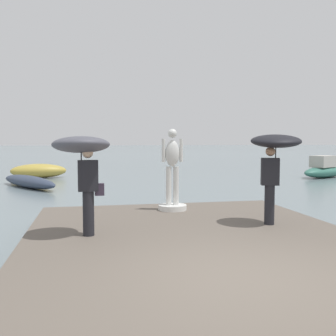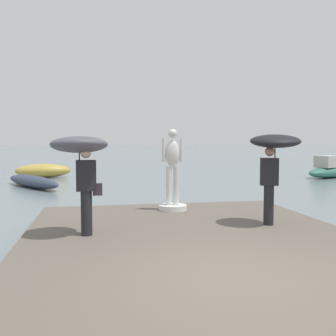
# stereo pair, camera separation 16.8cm
# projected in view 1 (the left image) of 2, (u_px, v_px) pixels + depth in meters

# --- Properties ---
(ground_plane) EXTENTS (400.00, 400.00, 0.00)m
(ground_plane) POSITION_uv_depth(u_px,v_px,m) (108.00, 161.00, 44.42)
(ground_plane) COLOR slate
(pier) EXTENTS (6.59, 9.25, 0.40)m
(pier) POSITION_uv_depth(u_px,v_px,m) (205.00, 255.00, 6.90)
(pier) COLOR #60564C
(pier) RESTS_ON ground
(statue_white_figure) EXTENTS (0.76, 0.76, 2.18)m
(statue_white_figure) POSITION_uv_depth(u_px,v_px,m) (172.00, 179.00, 10.31)
(statue_white_figure) COLOR silver
(statue_white_figure) RESTS_ON pier
(onlooker_left) EXTENTS (1.18, 1.20, 1.98)m
(onlooker_left) POSITION_uv_depth(u_px,v_px,m) (83.00, 155.00, 7.44)
(onlooker_left) COLOR black
(onlooker_left) RESTS_ON pier
(onlooker_right) EXTENTS (1.39, 1.40, 2.05)m
(onlooker_right) POSITION_uv_depth(u_px,v_px,m) (274.00, 151.00, 8.47)
(onlooker_right) COLOR black
(onlooker_right) RESTS_ON pier
(boat_near) EXTENTS (3.60, 5.01, 0.58)m
(boat_near) POSITION_uv_depth(u_px,v_px,m) (29.00, 182.00, 18.80)
(boat_near) COLOR #2D384C
(boat_near) RESTS_ON ground
(boat_far) EXTENTS (4.52, 3.22, 1.37)m
(boat_far) POSITION_uv_depth(u_px,v_px,m) (325.00, 169.00, 24.10)
(boat_far) COLOR #336B5B
(boat_far) RESTS_ON ground
(boat_leftward) EXTENTS (3.37, 1.55, 0.87)m
(boat_leftward) POSITION_uv_depth(u_px,v_px,m) (39.00, 171.00, 23.72)
(boat_leftward) COLOR #B2993D
(boat_leftward) RESTS_ON ground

